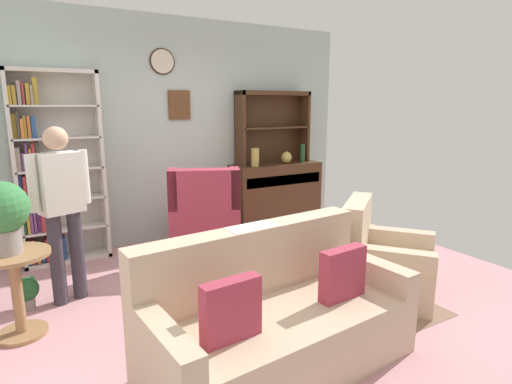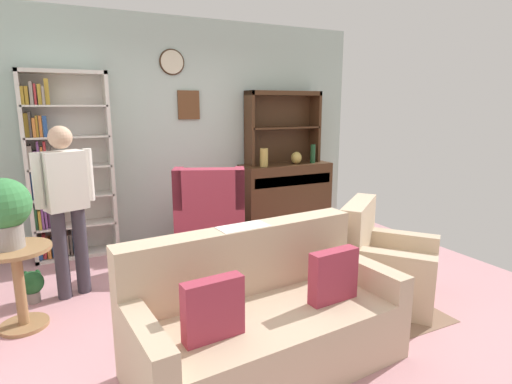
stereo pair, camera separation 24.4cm
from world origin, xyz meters
name	(u,v)px [view 1 (the left image)]	position (x,y,z in m)	size (l,w,h in m)	color
ground_plane	(258,300)	(0.00, 0.00, -0.01)	(5.40, 4.60, 0.02)	#C68C93
wall_back	(173,131)	(0.00, 2.13, 1.41)	(5.00, 0.09, 2.80)	#ADC1B7
area_rug	(295,307)	(0.20, -0.30, 0.00)	(2.23, 1.62, 0.01)	#846651
bookshelf	(52,173)	(-1.45, 1.94, 1.01)	(0.90, 0.30, 2.10)	silver
sideboard	(276,192)	(1.39, 1.86, 0.51)	(1.30, 0.45, 0.92)	#422816
sideboard_hutch	(272,117)	(1.39, 1.97, 1.56)	(1.10, 0.26, 1.00)	#422816
vase_tall	(255,157)	(1.00, 1.78, 1.04)	(0.11, 0.11, 0.24)	tan
vase_round	(286,157)	(1.52, 1.79, 1.01)	(0.15, 0.15, 0.17)	tan
bottle_wine	(302,153)	(1.78, 1.77, 1.05)	(0.07, 0.07, 0.26)	#194223
couch_floral	(275,320)	(-0.38, -0.87, 0.31)	(1.87, 1.00, 0.90)	#C6AD8E
armchair_floral	(383,265)	(1.05, -0.49, 0.29)	(1.07, 1.08, 0.88)	#C6AD8E
wingback_chair	(205,223)	(0.05, 1.29, 0.38)	(1.03, 1.04, 1.05)	#A33347
plant_stand	(16,285)	(-1.87, 0.39, 0.41)	(0.52, 0.52, 0.66)	#997047
potted_plant_small	(26,291)	(-1.82, 0.84, 0.17)	(0.21, 0.21, 0.29)	gray
person_reading	(62,203)	(-1.47, 0.83, 0.91)	(0.52, 0.30, 1.56)	#38333D
coffee_table	(231,274)	(-0.32, -0.12, 0.35)	(0.80, 0.50, 0.42)	#422816
book_stack	(246,259)	(-0.20, -0.16, 0.48)	(0.23, 0.15, 0.11)	#337247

